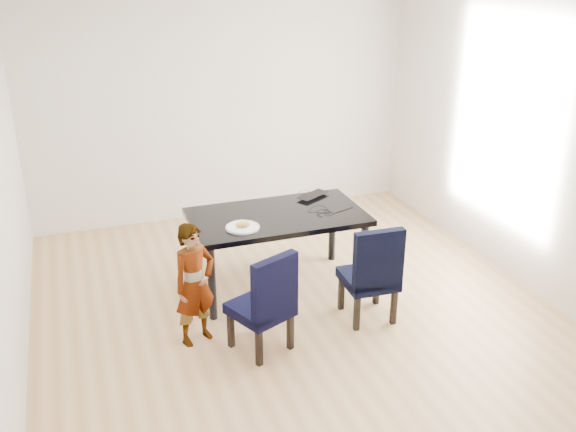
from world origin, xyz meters
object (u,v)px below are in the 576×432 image
object	(u,v)px
chair_left	(260,300)
child	(195,284)
dining_table	(277,251)
chair_right	(368,271)
plate	(243,227)
laptop	(309,195)

from	to	relation	value
chair_left	child	world-z (taller)	child
dining_table	child	size ratio (longest dim) A/B	1.54
dining_table	chair_right	size ratio (longest dim) A/B	1.78
child	chair_right	bearing A→B (deg)	-28.06
chair_right	plate	size ratio (longest dim) A/B	3.02
child	dining_table	bearing A→B (deg)	12.21
plate	dining_table	bearing A→B (deg)	27.75
dining_table	plate	world-z (taller)	plate
chair_right	child	xyz separation A→B (m)	(-1.49, 0.13, 0.07)
chair_left	chair_right	world-z (taller)	chair_right
chair_left	chair_right	distance (m)	1.04
dining_table	laptop	world-z (taller)	laptop
dining_table	laptop	size ratio (longest dim) A/B	4.56
dining_table	chair_right	world-z (taller)	chair_right
child	plate	size ratio (longest dim) A/B	3.49
chair_right	dining_table	bearing A→B (deg)	128.43
plate	laptop	bearing A→B (deg)	33.59
dining_table	child	distance (m)	1.14
dining_table	chair_left	bearing A→B (deg)	-116.17
dining_table	chair_left	size ratio (longest dim) A/B	1.83
chair_left	plate	distance (m)	0.80
chair_right	laptop	bearing A→B (deg)	98.50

